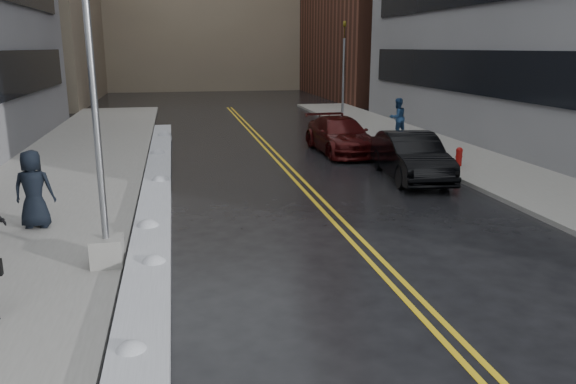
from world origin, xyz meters
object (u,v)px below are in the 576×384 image
lamppost (99,154)px  car_maroon (340,135)px  traffic_signal (343,68)px  pedestrian_c (34,189)px  pedestrian_east (397,117)px  car_black (411,156)px  fire_hydrant (459,156)px

lamppost → car_maroon: bearing=54.6°
traffic_signal → pedestrian_c: 23.58m
pedestrian_c → pedestrian_east: 19.29m
lamppost → traffic_signal: 24.98m
traffic_signal → pedestrian_east: traffic_signal is taller
pedestrian_c → car_black: bearing=-156.8°
lamppost → car_maroon: 15.29m
fire_hydrant → car_black: size_ratio=0.15×
car_black → pedestrian_c: bearing=-156.6°
car_black → lamppost: bearing=-139.5°
traffic_signal → pedestrian_c: size_ratio=2.99×
traffic_signal → pedestrian_east: (0.94, -6.58, -2.27)m
pedestrian_east → car_maroon: 4.99m
pedestrian_c → car_black: size_ratio=0.40×
traffic_signal → car_maroon: traffic_signal is taller
fire_hydrant → car_maroon: car_maroon is taller
fire_hydrant → car_black: (-2.50, -1.15, 0.28)m
lamppost → pedestrian_c: 3.92m
pedestrian_c → traffic_signal: bearing=-120.8°
fire_hydrant → traffic_signal: bearing=92.0°
traffic_signal → car_black: size_ratio=1.19×
lamppost → traffic_signal: lamppost is taller
lamppost → car_black: lamppost is taller
fire_hydrant → traffic_signal: traffic_signal is taller
car_black → car_maroon: bearing=105.8°
lamppost → pedestrian_east: lamppost is taller
traffic_signal → car_maroon: bearing=-107.3°
pedestrian_east → pedestrian_c: bearing=22.7°
fire_hydrant → pedestrian_east: pedestrian_east is taller
fire_hydrant → pedestrian_east: (0.44, 7.42, 0.59)m
traffic_signal → pedestrian_east: size_ratio=3.04×
fire_hydrant → pedestrian_east: size_ratio=0.37×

